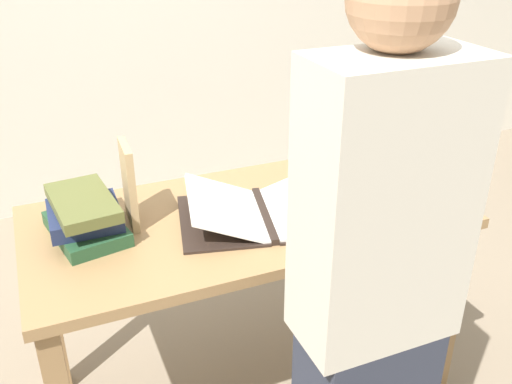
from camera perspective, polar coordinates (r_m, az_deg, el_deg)
name	(u,v)px	position (r m, az deg, el deg)	size (l,w,h in m)	color
reading_desk	(247,241)	(1.92, -0.95, -4.96)	(1.41, 0.68, 0.77)	#937047
open_book	(265,209)	(1.82, 0.88, -1.74)	(0.61, 0.47, 0.10)	black
book_stack_tall	(85,217)	(1.79, -16.76, -2.39)	(0.24, 0.32, 0.13)	#234C2D
book_standing_upright	(129,185)	(1.79, -12.59, 0.72)	(0.03, 0.15, 0.26)	tan
reading_lamp	(329,95)	(1.95, 7.28, 9.61)	(0.15, 0.15, 0.48)	#2D2D33
coffee_mug	(337,188)	(1.94, 8.06, 0.42)	(0.07, 0.11, 0.09)	white
person_reader	(371,316)	(1.40, 11.44, -12.10)	(0.36, 0.22, 1.63)	#2D3342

